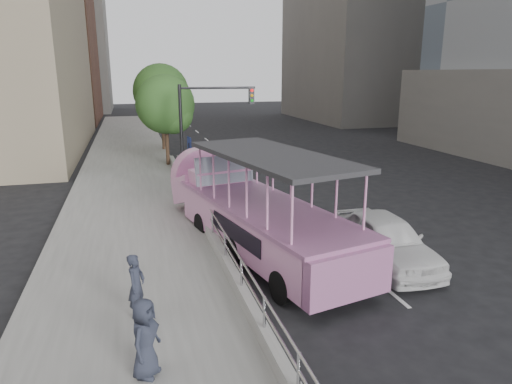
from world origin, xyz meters
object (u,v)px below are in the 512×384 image
Objects in this scene: pedestrian_far at (145,338)px; parking_sign at (190,162)px; car at (385,240)px; traffic_signal at (203,117)px; street_tree_far at (163,94)px; duck_boat at (250,210)px; pedestrian_near at (136,286)px; street_tree_near at (167,107)px.

parking_sign is at bearing 18.18° from pedestrian_far.
car is 13.65m from traffic_signal.
street_tree_far is (-1.40, 9.43, 0.81)m from traffic_signal.
duck_boat reaches higher than pedestrian_far.
pedestrian_near is at bearing -131.57° from duck_boat.
traffic_signal is (0.11, 10.35, 2.22)m from duck_boat.
pedestrian_far is at bearing -96.26° from street_tree_near.
street_tree_far reaches higher than pedestrian_far.
pedestrian_near is at bearing 32.02° from pedestrian_far.
car is at bearing -34.86° from duck_boat.
pedestrian_near is at bearing -96.02° from street_tree_far.
car is at bearing -77.51° from street_tree_far.
parking_sign is at bearing 11.97° from pedestrian_near.
pedestrian_far is (0.11, -2.27, 0.01)m from pedestrian_near.
parking_sign is at bearing 120.04° from car.
traffic_signal is (3.94, 14.66, 2.44)m from pedestrian_near.
car is 7.69m from pedestrian_near.
pedestrian_far is at bearing -101.15° from parking_sign.
duck_boat is at bearing 146.44° from car.
pedestrian_far is (-3.72, -6.58, -0.21)m from duck_boat.
pedestrian_far is at bearing -102.75° from traffic_signal.
street_tree_near is (-5.15, 16.32, 3.03)m from car.
parking_sign is at bearing 100.66° from duck_boat.
duck_boat reaches higher than car.
pedestrian_near is at bearing -105.03° from traffic_signal.
street_tree_near reaches higher than duck_boat.
street_tree_far reaches higher than pedestrian_near.
street_tree_near is (-1.60, 3.43, 0.32)m from traffic_signal.
traffic_signal is at bearing 16.59° from pedestrian_far.
pedestrian_far reaches higher than car.
car is 3.05× the size of pedestrian_near.
traffic_signal reaches higher than parking_sign.
street_tree_far is at bearing 93.72° from duck_boat.
traffic_signal is at bearing 10.95° from pedestrian_near.
street_tree_near reaches higher than car.
parking_sign is at bearing -89.56° from street_tree_far.
street_tree_far is at bearing 98.43° from traffic_signal.
traffic_signal is 9.57m from street_tree_far.
pedestrian_far is at bearing -95.27° from street_tree_far.
duck_boat is 2.30× the size of car.
parking_sign is 7.75m from street_tree_near.
duck_boat is at bearing -79.34° from parking_sign.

